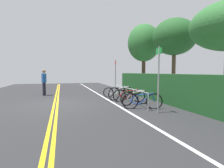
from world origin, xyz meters
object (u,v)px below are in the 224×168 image
at_px(bicycle_1, 121,93).
at_px(sign_post_near, 115,74).
at_px(sign_post_far, 159,74).
at_px(bicycle_3, 135,98).
at_px(bicycle_0, 116,92).
at_px(bike_rack, 128,91).
at_px(bicycle_4, 142,101).
at_px(tree_near_left, 144,43).
at_px(pedestrian, 44,80).
at_px(tree_mid, 174,37).
at_px(bicycle_2, 129,96).

height_order(bicycle_1, sign_post_near, sign_post_near).
height_order(sign_post_near, sign_post_far, sign_post_far).
relative_size(bicycle_3, sign_post_far, 0.63).
bearing_deg(bicycle_0, sign_post_near, 165.66).
height_order(bike_rack, bicycle_3, bike_rack).
height_order(bicycle_0, bicycle_4, bicycle_4).
distance_m(bicycle_0, bicycle_1, 0.96).
bearing_deg(bicycle_0, sign_post_far, 3.70).
bearing_deg(bicycle_0, bicycle_1, -0.67).
relative_size(bicycle_3, tree_near_left, 0.31).
distance_m(pedestrian, tree_mid, 9.06).
height_order(bike_rack, bicycle_2, bike_rack).
height_order(bicycle_2, bicycle_3, bicycle_3).
xyz_separation_m(bike_rack, bicycle_4, (1.90, -0.06, -0.22)).
xyz_separation_m(bicycle_1, pedestrian, (-3.18, -4.47, 0.67)).
xyz_separation_m(bike_rack, sign_post_near, (-2.80, 0.16, 0.88)).
bearing_deg(bicycle_0, bike_rack, 2.79).
xyz_separation_m(bicycle_1, sign_post_far, (3.62, 0.31, 1.17)).
bearing_deg(bicycle_2, tree_near_left, 144.85).
xyz_separation_m(bicycle_4, tree_near_left, (-5.82, 2.90, 3.51)).
bearing_deg(bike_rack, bicycle_0, -177.21).
distance_m(bicycle_1, pedestrian, 5.53).
bearing_deg(tree_mid, sign_post_far, -41.55).
bearing_deg(bicycle_2, bicycle_3, -0.76).
height_order(bicycle_2, tree_mid, tree_mid).
xyz_separation_m(bicycle_2, bicycle_4, (1.88, -0.13, 0.01)).
height_order(bicycle_4, sign_post_near, sign_post_near).
height_order(bicycle_0, tree_near_left, tree_near_left).
relative_size(bicycle_2, sign_post_near, 0.70).
xyz_separation_m(bicycle_3, pedestrian, (-4.91, -4.62, 0.70)).
bearing_deg(bicycle_3, pedestrian, -136.73).
height_order(bicycle_3, bicycle_4, bicycle_4).
xyz_separation_m(bicycle_2, sign_post_far, (2.74, 0.14, 1.20)).
distance_m(bicycle_2, sign_post_far, 3.00).
bearing_deg(sign_post_far, bicycle_4, -162.46).
relative_size(sign_post_near, sign_post_far, 0.94).
xyz_separation_m(bicycle_0, bicycle_3, (2.69, 0.14, 0.03)).
xyz_separation_m(bicycle_0, tree_mid, (0.88, 3.57, 3.49)).
distance_m(sign_post_far, tree_near_left, 7.54).
relative_size(sign_post_near, tree_near_left, 0.46).
relative_size(bicycle_2, tree_near_left, 0.32).
bearing_deg(bicycle_1, bicycle_2, 10.60).
height_order(bike_rack, tree_near_left, tree_near_left).
height_order(bike_rack, tree_mid, tree_mid).
bearing_deg(bicycle_1, pedestrian, -125.43).
bearing_deg(tree_mid, bicycle_3, -62.21).
height_order(bicycle_2, sign_post_near, sign_post_near).
bearing_deg(bicycle_2, pedestrian, -131.20).
relative_size(bicycle_4, tree_mid, 0.34).
bearing_deg(sign_post_far, tree_near_left, 158.51).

